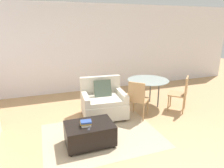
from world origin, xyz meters
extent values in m
plane|color=tan|center=(0.00, 0.00, 0.00)|extent=(20.00, 20.00, 0.00)
cube|color=white|center=(0.00, 3.79, 1.38)|extent=(12.00, 0.06, 2.75)
cube|color=tan|center=(-0.12, 0.85, 0.00)|extent=(2.27, 1.70, 0.00)
cube|color=brown|center=(-0.12, 0.24, 0.00)|extent=(2.22, 0.06, 0.00)
cube|color=brown|center=(-0.12, 0.49, 0.00)|extent=(2.22, 0.06, 0.00)
cube|color=brown|center=(-0.12, 0.73, 0.00)|extent=(2.22, 0.06, 0.00)
cube|color=brown|center=(-0.12, 0.97, 0.00)|extent=(2.22, 0.06, 0.00)
cube|color=brown|center=(-0.12, 1.22, 0.00)|extent=(2.22, 0.06, 0.00)
cube|color=brown|center=(-0.12, 1.46, 0.00)|extent=(2.22, 0.06, 0.00)
cube|color=beige|center=(0.18, 1.66, 0.23)|extent=(1.05, 0.93, 0.34)
cube|color=beige|center=(0.17, 1.62, 0.45)|extent=(0.80, 0.79, 0.10)
cube|color=beige|center=(0.21, 2.02, 0.65)|extent=(1.00, 0.20, 0.50)
cube|color=beige|center=(-0.26, 1.69, 0.50)|extent=(0.18, 0.79, 0.20)
cube|color=beige|center=(0.61, 1.62, 0.50)|extent=(0.18, 0.79, 0.20)
cylinder|color=brown|center=(-0.26, 1.34, 0.03)|extent=(0.05, 0.05, 0.06)
cylinder|color=brown|center=(0.56, 1.28, 0.03)|extent=(0.05, 0.05, 0.06)
cylinder|color=brown|center=(-0.21, 2.03, 0.03)|extent=(0.05, 0.05, 0.06)
cylinder|color=brown|center=(0.62, 1.97, 0.03)|extent=(0.05, 0.05, 0.06)
cube|color=#4C5B4C|center=(0.18, 1.76, 0.68)|extent=(0.41, 0.25, 0.41)
cube|color=black|center=(-0.42, 0.65, 0.22)|extent=(0.86, 0.59, 0.37)
cylinder|color=black|center=(-0.80, 0.40, 0.02)|extent=(0.04, 0.04, 0.04)
cylinder|color=black|center=(-0.03, 0.40, 0.02)|extent=(0.04, 0.04, 0.04)
cylinder|color=black|center=(-0.80, 0.89, 0.02)|extent=(0.04, 0.04, 0.04)
cylinder|color=black|center=(-0.03, 0.89, 0.02)|extent=(0.04, 0.04, 0.04)
cube|color=beige|center=(-0.49, 0.61, 0.42)|extent=(0.18, 0.16, 0.03)
cube|color=gold|center=(-0.48, 0.62, 0.46)|extent=(0.21, 0.14, 0.03)
cube|color=#2D478C|center=(-0.48, 0.60, 0.49)|extent=(0.20, 0.16, 0.03)
cube|color=#333338|center=(-0.46, 0.49, 0.41)|extent=(0.09, 0.17, 0.01)
cylinder|color=#8C9E99|center=(1.49, 1.92, 0.71)|extent=(1.08, 1.08, 0.01)
cylinder|color=#59595B|center=(1.28, 1.71, 0.35)|extent=(0.04, 0.04, 0.71)
cylinder|color=#59595B|center=(1.70, 1.71, 0.35)|extent=(0.04, 0.04, 0.71)
cylinder|color=#59595B|center=(1.28, 2.13, 0.35)|extent=(0.04, 0.04, 0.71)
cylinder|color=#59595B|center=(1.70, 2.13, 0.35)|extent=(0.04, 0.04, 0.71)
cube|color=tan|center=(0.95, 1.38, 0.43)|extent=(0.59, 0.59, 0.03)
cube|color=tan|center=(0.81, 1.24, 0.68)|extent=(0.29, 0.29, 0.45)
cylinder|color=tan|center=(1.20, 1.38, 0.21)|extent=(0.03, 0.03, 0.42)
cylinder|color=tan|center=(0.95, 1.63, 0.21)|extent=(0.03, 0.03, 0.42)
cylinder|color=tan|center=(0.95, 1.12, 0.21)|extent=(0.03, 0.03, 0.42)
cylinder|color=tan|center=(0.69, 1.38, 0.21)|extent=(0.03, 0.03, 0.42)
cube|color=tan|center=(2.04, 1.38, 0.43)|extent=(0.59, 0.59, 0.03)
cube|color=tan|center=(2.17, 1.24, 0.68)|extent=(0.29, 0.29, 0.45)
cylinder|color=tan|center=(2.04, 1.63, 0.21)|extent=(0.03, 0.03, 0.42)
cylinder|color=tan|center=(1.79, 1.38, 0.21)|extent=(0.03, 0.03, 0.42)
cylinder|color=tan|center=(2.29, 1.38, 0.21)|extent=(0.03, 0.03, 0.42)
cylinder|color=tan|center=(2.04, 1.12, 0.21)|extent=(0.03, 0.03, 0.42)
camera|label=1|loc=(-1.13, -2.52, 2.13)|focal=32.00mm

